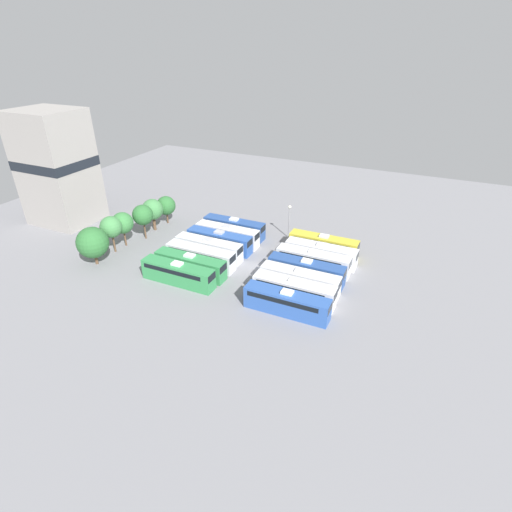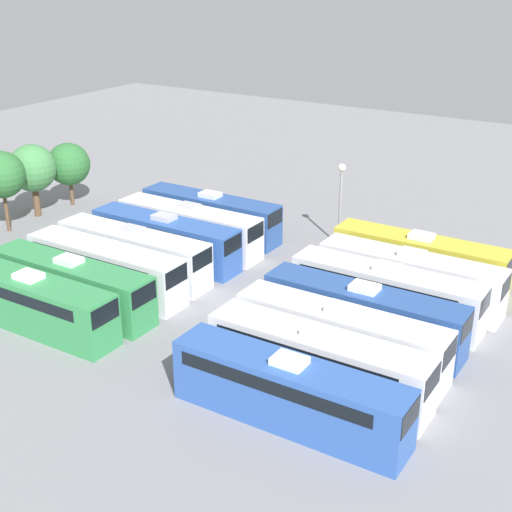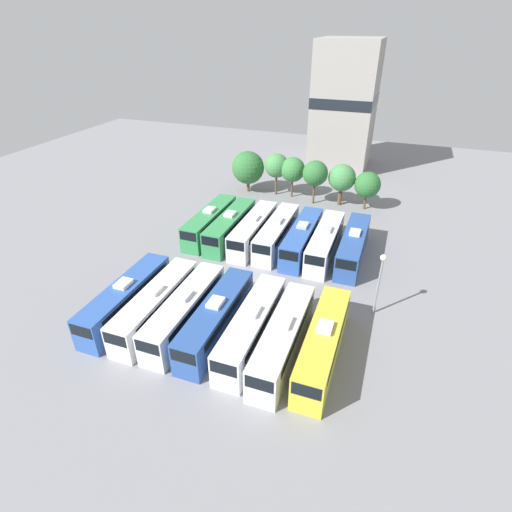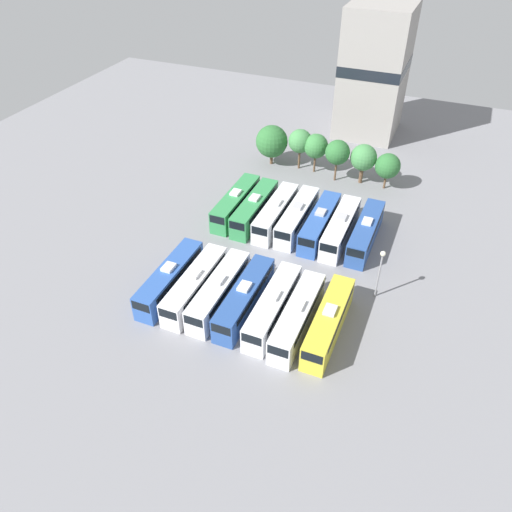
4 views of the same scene
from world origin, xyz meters
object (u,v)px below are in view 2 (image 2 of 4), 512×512
Objects in this scene: bus_7 at (31,301)px; bus_8 at (71,284)px; tree_4 at (33,168)px; tree_5 at (69,164)px; bus_6 at (419,258)px; bus_10 at (133,252)px; bus_13 at (210,214)px; bus_4 at (385,292)px; bus_9 at (105,267)px; worker_person at (187,356)px; bus_12 at (189,227)px; bus_5 at (409,277)px; light_pole at (341,189)px; bus_0 at (288,391)px; tree_3 at (1,175)px; bus_1 at (317,360)px; bus_11 at (165,238)px; bus_2 at (340,335)px; bus_3 at (362,313)px.

bus_8 is at bearing -5.04° from bus_7.
tree_4 reaches higher than tree_5.
bus_6 is 19.82m from bus_10.
bus_6 is at bearing -89.81° from bus_13.
bus_4 is 33.22m from tree_5.
worker_person is at bearing -115.62° from bus_9.
tree_5 is (15.16, 15.37, 2.00)m from bus_8.
bus_4 is at bearing -99.46° from bus_12.
bus_5 is at bearing -62.63° from bus_9.
bus_7 is 1.00× the size of bus_9.
bus_10 is 16.38m from light_pole.
bus_7 is 23.70m from tree_5.
bus_0 and bus_12 have the same top height.
bus_5 is 1.00× the size of bus_13.
bus_6 is 33.19m from tree_3.
bus_13 is at bearing 109.78° from light_pole.
bus_12 is (12.28, 17.36, 0.00)m from bus_1.
bus_8 is at bearing -134.62° from tree_5.
bus_0 is at bearing -113.69° from tree_4.
light_pole reaches higher than tree_4.
bus_0 is 23.37m from bus_12.
worker_person is at bearing -116.87° from tree_4.
bus_5 is 1.00× the size of bus_11.
bus_6 is at bearing -43.23° from bus_7.
bus_1 is 1.00× the size of bus_5.
bus_13 is at bearing 31.69° from worker_person.
bus_2 is at bearing -71.42° from bus_7.
bus_8 is (3.23, 17.55, 0.00)m from bus_0.
bus_6 is 33.25m from tree_4.
tree_4 reaches higher than bus_2.
bus_1 is at bearing -131.35° from bus_13.
bus_5 and bus_7 have the same top height.
tree_3 is (-4.86, 32.58, 2.99)m from bus_5.
worker_person is (-14.27, 7.19, -0.94)m from bus_5.
bus_5 is at bearing -55.17° from bus_8.
light_pole is at bearing -73.05° from tree_4.
bus_3 is at bearing -179.67° from bus_6.
bus_9 is (0.22, 17.34, 0.00)m from bus_2.
bus_1 is 15.61m from bus_6.
tree_4 is (11.36, 15.70, 2.47)m from bus_8.
bus_9 is 18.75m from light_pole.
bus_5 is 1.00× the size of bus_10.
bus_6 is 18.77m from worker_person.
bus_3 is 1.00× the size of bus_8.
bus_1 is 1.00× the size of bus_7.
bus_13 is (18.51, -0.02, 0.00)m from bus_7.
bus_2 is at bearing -118.44° from bus_12.
bus_6 is (15.61, 0.23, 0.00)m from bus_1.
worker_person is at bearing 125.67° from bus_2.
worker_person is (-11.32, 6.75, -0.94)m from bus_4.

